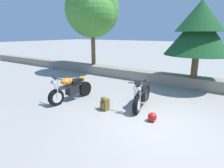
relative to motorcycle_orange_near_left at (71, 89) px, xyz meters
name	(u,v)px	position (x,y,z in m)	size (l,w,h in m)	color
ground_plane	(158,127)	(3.71, -0.20, -0.49)	(120.00, 120.00, 0.00)	gray
stone_wall	(192,82)	(3.71, 4.60, -0.21)	(36.00, 0.80, 0.55)	gray
motorcycle_orange_near_left	(71,89)	(0.00, 0.00, 0.00)	(0.67, 2.07, 1.18)	black
motorcycle_black_centre	(142,94)	(2.63, 0.99, 0.00)	(0.79, 2.05, 1.18)	black
rider_backpack	(105,103)	(1.71, -0.04, -0.24)	(0.35, 0.33, 0.47)	brown
rider_helmet	(152,117)	(3.42, 0.05, -0.35)	(0.28, 0.28, 0.28)	#B21919
leafy_tree_far_left	(93,11)	(-2.62, 4.79, 3.49)	(3.64, 3.47, 5.25)	brown
pine_tree_mid_left	(199,29)	(3.76, 4.49, 2.32)	(2.98, 2.98, 3.53)	brown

